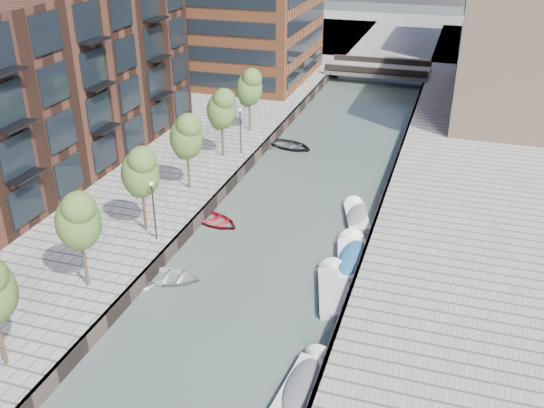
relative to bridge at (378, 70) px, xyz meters
The scene contains 23 objects.
water 32.03m from the bridge, 90.00° to the right, with size 300.00×300.00×0.00m, color #38473F.
quay_right 35.79m from the bridge, 63.43° to the right, with size 20.00×140.00×1.00m, color gray.
quay_wall_left 32.59m from the bridge, 100.79° to the right, with size 0.25×140.00×1.00m, color #332823.
quay_wall_right 32.59m from the bridge, 79.21° to the right, with size 0.25×140.00×1.00m, color #332823.
far_closure 28.01m from the bridge, 90.00° to the left, with size 80.00×40.00×1.00m, color gray.
apartment_block 46.99m from the bridge, 115.46° to the right, with size 8.00×38.00×14.00m, color #311A13.
tan_block_near 19.99m from the bridge, 32.01° to the right, with size 12.00×25.00×14.00m, color tan.
bridge is the anchor object (origin of this frame).
tree_2 54.81m from the bridge, 98.95° to the right, with size 2.50×2.50×5.95m.
tree_3 47.92m from the bridge, 100.25° to the right, with size 2.50×2.50×5.95m.
tree_4 41.08m from the bridge, 102.00° to the right, with size 2.50×2.50×5.95m.
tree_5 34.30m from the bridge, 104.44° to the right, with size 2.50×2.50×5.95m.
tree_6 27.63m from the bridge, 108.10° to the right, with size 2.50×2.50×5.95m.
lamp_1 48.58m from the bridge, 98.53° to the right, with size 0.24×0.24×4.12m.
lamp_2 32.87m from the bridge, 102.68° to the right, with size 0.24×0.24×4.12m.
sloop_2 43.37m from the bridge, 96.83° to the right, with size 2.87×4.02×0.83m, color maroon.
sloop_3 51.05m from the bridge, 95.55° to the right, with size 2.92×4.09×0.85m, color beige.
sloop_4 27.27m from the bridge, 98.76° to the right, with size 3.24×4.54×0.94m, color black.
motorboat_1 57.44m from the bridge, 84.64° to the right, with size 2.14×5.07×1.64m.
motorboat_2 48.97m from the bridge, 84.27° to the right, with size 3.05×5.49×1.73m.
motorboat_3 45.32m from the bridge, 83.29° to the right, with size 2.89×5.63×1.79m.
motorboat_4 39.33m from the bridge, 83.50° to the right, with size 2.74×4.69×1.48m.
car 12.70m from the bridge, 22.85° to the right, with size 1.52×3.79×1.29m, color #989B9D.
Camera 1 is at (10.56, -6.69, 20.85)m, focal length 40.00 mm.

